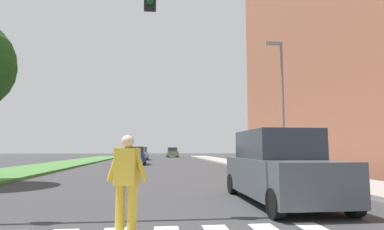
{
  "coord_description": "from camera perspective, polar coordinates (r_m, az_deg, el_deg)",
  "views": [
    {
      "loc": [
        0.71,
        2.09,
        1.46
      ],
      "look_at": [
        2.18,
        15.21,
        2.89
      ],
      "focal_mm": 29.15,
      "sensor_mm": 36.0,
      "label": 1
    }
  ],
  "objects": [
    {
      "name": "ground_plane",
      "position": [
        27.95,
        -7.93,
        -9.12
      ],
      "size": [
        140.0,
        140.0,
        0.0
      ],
      "primitive_type": "plane",
      "color": "#38383A"
    },
    {
      "name": "sedan_midblock",
      "position": [
        29.6,
        -10.33,
        -7.43
      ],
      "size": [
        1.89,
        4.26,
        1.65
      ],
      "color": "navy",
      "rests_on": "ground_plane"
    },
    {
      "name": "pedestrian_performer",
      "position": [
        5.45,
        -11.86,
        -11.59
      ],
      "size": [
        0.73,
        0.36,
        1.69
      ],
      "color": "gold",
      "rests_on": "ground_plane"
    },
    {
      "name": "suv_crossing",
      "position": [
        8.98,
        15.62,
        -9.33
      ],
      "size": [
        1.97,
        4.6,
        1.97
      ],
      "color": "#474C51",
      "rests_on": "ground_plane"
    },
    {
      "name": "sedan_distant",
      "position": [
        41.72,
        -9.3,
        -7.03
      ],
      "size": [
        1.86,
        4.48,
        1.69
      ],
      "color": "#B7B7BC",
      "rests_on": "ground_plane"
    },
    {
      "name": "street_lamp_right",
      "position": [
        18.59,
        15.99,
        3.77
      ],
      "size": [
        1.02,
        0.24,
        7.5
      ],
      "color": "slate",
      "rests_on": "sidewalk_right"
    },
    {
      "name": "sidewalk_right",
      "position": [
        27.04,
        10.14,
        -9.03
      ],
      "size": [
        3.0,
        64.0,
        0.15
      ],
      "primitive_type": "cube",
      "color": "#9E9991",
      "rests_on": "ground_plane"
    },
    {
      "name": "median_strip",
      "position": [
        27.25,
        -24.47,
        -8.55
      ],
      "size": [
        4.3,
        64.0,
        0.15
      ],
      "primitive_type": "cube",
      "color": "#477A38",
      "rests_on": "ground_plane"
    },
    {
      "name": "sedan_far_horizon",
      "position": [
        55.02,
        -3.63,
        -6.88
      ],
      "size": [
        1.96,
        4.6,
        1.68
      ],
      "color": "gray",
      "rests_on": "ground_plane"
    }
  ]
}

